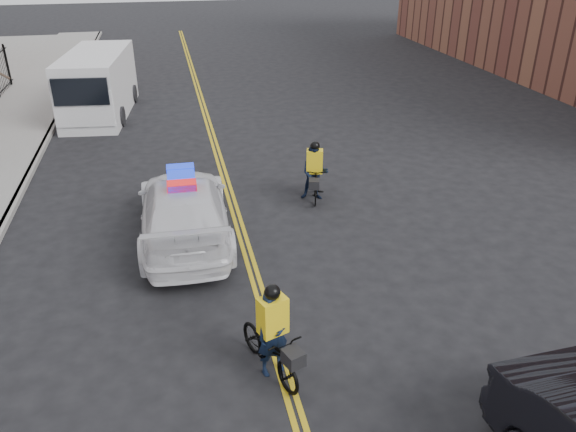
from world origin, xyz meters
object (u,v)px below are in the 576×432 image
(cargo_van, at_px, (98,86))
(cyclist_near, at_px, (273,342))
(police_cruiser, at_px, (184,209))
(cyclist_far, at_px, (314,177))

(cargo_van, relative_size, cyclist_near, 3.27)
(police_cruiser, xyz_separation_m, cyclist_near, (1.23, -5.21, -0.17))
(cyclist_far, bearing_deg, cargo_van, 139.01)
(police_cruiser, relative_size, cargo_van, 0.86)
(cargo_van, height_order, cyclist_far, cargo_van)
(police_cruiser, distance_m, cyclist_far, 4.04)
(police_cruiser, bearing_deg, cyclist_near, 104.03)
(police_cruiser, distance_m, cyclist_near, 5.35)
(police_cruiser, relative_size, cyclist_far, 3.03)
(cyclist_near, xyz_separation_m, cyclist_far, (2.50, 6.76, 0.06))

